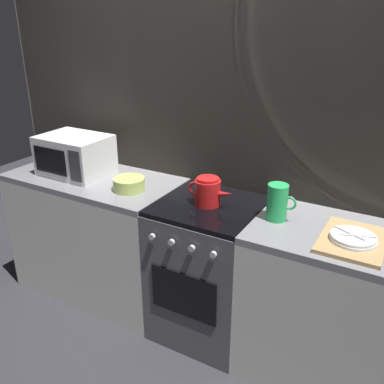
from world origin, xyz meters
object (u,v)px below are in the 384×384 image
(mixing_bowl, at_px, (129,184))
(pitcher, at_px, (277,203))
(stove_unit, at_px, (208,269))
(kettle, at_px, (208,192))
(microwave, at_px, (75,155))
(dish_pile, at_px, (353,240))

(mixing_bowl, bearing_deg, pitcher, 3.60)
(stove_unit, relative_size, kettle, 3.16)
(mixing_bowl, bearing_deg, microwave, 173.66)
(kettle, bearing_deg, mixing_bowl, -174.56)
(stove_unit, bearing_deg, dish_pile, -4.27)
(kettle, distance_m, dish_pile, 0.82)
(microwave, xyz_separation_m, mixing_bowl, (0.50, -0.06, -0.10))
(dish_pile, bearing_deg, microwave, 178.33)
(stove_unit, height_order, pitcher, pitcher)
(stove_unit, distance_m, mixing_bowl, 0.73)
(stove_unit, relative_size, dish_pile, 2.25)
(microwave, bearing_deg, dish_pile, -1.67)
(dish_pile, bearing_deg, kettle, 176.58)
(pitcher, bearing_deg, stove_unit, 179.54)
(dish_pile, bearing_deg, pitcher, 171.97)
(kettle, height_order, dish_pile, kettle)
(stove_unit, xyz_separation_m, mixing_bowl, (-0.54, -0.06, 0.49))
(kettle, height_order, mixing_bowl, kettle)
(pitcher, bearing_deg, kettle, -178.80)
(kettle, xyz_separation_m, dish_pile, (0.82, -0.05, -0.06))
(stove_unit, bearing_deg, microwave, -179.61)
(mixing_bowl, distance_m, pitcher, 0.95)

